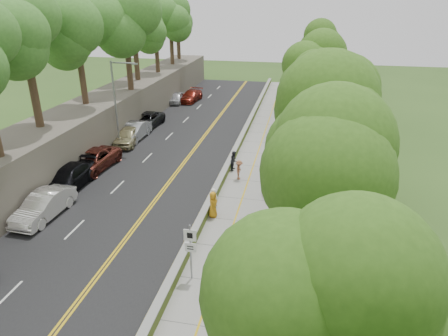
% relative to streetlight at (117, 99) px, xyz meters
% --- Properties ---
extents(ground, '(140.00, 140.00, 0.00)m').
position_rel_streetlight_xyz_m(ground, '(10.46, -14.00, -4.64)').
color(ground, '#33511E').
rests_on(ground, ground).
extents(road, '(11.20, 66.00, 0.04)m').
position_rel_streetlight_xyz_m(road, '(5.06, 1.00, -4.62)').
color(road, black).
rests_on(road, ground).
extents(sidewalk, '(4.20, 66.00, 0.05)m').
position_rel_streetlight_xyz_m(sidewalk, '(13.01, 1.00, -4.61)').
color(sidewalk, gray).
rests_on(sidewalk, ground).
extents(jersey_barrier, '(0.42, 66.00, 0.60)m').
position_rel_streetlight_xyz_m(jersey_barrier, '(10.71, 1.00, -4.34)').
color(jersey_barrier, '#B1E82F').
rests_on(jersey_barrier, ground).
extents(rock_embankment, '(5.00, 66.00, 4.00)m').
position_rel_streetlight_xyz_m(rock_embankment, '(-3.04, 1.00, -2.64)').
color(rock_embankment, '#595147').
rests_on(rock_embankment, ground).
extents(chainlink_fence, '(0.04, 66.00, 2.00)m').
position_rel_streetlight_xyz_m(chainlink_fence, '(15.11, 1.00, -3.64)').
color(chainlink_fence, slate).
rests_on(chainlink_fence, ground).
extents(trees_embankment, '(6.40, 66.00, 13.00)m').
position_rel_streetlight_xyz_m(trees_embankment, '(-2.54, 1.00, 5.86)').
color(trees_embankment, '#46882E').
rests_on(trees_embankment, rock_embankment).
extents(trees_fenceside, '(7.00, 66.00, 14.00)m').
position_rel_streetlight_xyz_m(trees_fenceside, '(17.46, 1.00, 2.36)').
color(trees_fenceside, '#41731E').
rests_on(trees_fenceside, ground).
extents(streetlight, '(2.52, 0.22, 8.00)m').
position_rel_streetlight_xyz_m(streetlight, '(0.00, 0.00, 0.00)').
color(streetlight, gray).
rests_on(streetlight, ground).
extents(signpost, '(0.62, 0.09, 3.10)m').
position_rel_streetlight_xyz_m(signpost, '(11.51, -17.02, -2.68)').
color(signpost, gray).
rests_on(signpost, sidewalk).
extents(construction_barrel, '(0.55, 0.55, 0.90)m').
position_rel_streetlight_xyz_m(construction_barrel, '(14.76, 5.89, -4.14)').
color(construction_barrel, '#C46100').
rests_on(construction_barrel, sidewalk).
extents(concrete_block, '(1.41, 1.18, 0.82)m').
position_rel_streetlight_xyz_m(concrete_block, '(13.66, -12.55, -4.18)').
color(concrete_block, gray).
rests_on(concrete_block, sidewalk).
extents(car_1, '(1.91, 4.99, 1.62)m').
position_rel_streetlight_xyz_m(car_1, '(0.64, -12.98, -3.79)').
color(car_1, white).
rests_on(car_1, road).
extents(car_2, '(3.09, 5.96, 1.60)m').
position_rel_streetlight_xyz_m(car_2, '(-0.14, -5.30, -3.80)').
color(car_2, maroon).
rests_on(car_2, road).
extents(car_3, '(2.41, 5.81, 1.68)m').
position_rel_streetlight_xyz_m(car_3, '(-0.14, -9.01, -3.76)').
color(car_3, black).
rests_on(car_3, road).
extents(car_4, '(2.37, 4.93, 1.62)m').
position_rel_streetlight_xyz_m(car_4, '(0.18, 1.11, -3.79)').
color(car_4, tan).
rests_on(car_4, road).
extents(car_5, '(1.85, 5.07, 1.66)m').
position_rel_streetlight_xyz_m(car_5, '(0.22, 2.42, -3.77)').
color(car_5, '#ABADB1').
rests_on(car_5, road).
extents(car_6, '(2.85, 5.60, 1.52)m').
position_rel_streetlight_xyz_m(car_6, '(-0.14, 6.51, -3.84)').
color(car_6, black).
rests_on(car_6, road).
extents(car_7, '(2.50, 5.17, 1.45)m').
position_rel_streetlight_xyz_m(car_7, '(1.46, 18.64, -3.88)').
color(car_7, maroon).
rests_on(car_7, road).
extents(car_8, '(1.82, 4.16, 1.40)m').
position_rel_streetlight_xyz_m(car_8, '(-0.14, 17.39, -3.90)').
color(car_8, silver).
rests_on(car_8, road).
extents(painter_0, '(0.57, 0.86, 1.73)m').
position_rel_streetlight_xyz_m(painter_0, '(11.21, -10.79, -3.72)').
color(painter_0, orange).
rests_on(painter_0, sidewalk).
extents(painter_1, '(0.59, 0.75, 1.80)m').
position_rel_streetlight_xyz_m(painter_1, '(11.21, -10.42, -3.69)').
color(painter_1, white).
rests_on(painter_1, sidewalk).
extents(painter_2, '(0.68, 0.83, 1.59)m').
position_rel_streetlight_xyz_m(painter_2, '(11.21, -3.05, -3.80)').
color(painter_2, '#232328').
rests_on(painter_2, sidewalk).
extents(painter_3, '(0.58, 1.00, 1.54)m').
position_rel_streetlight_xyz_m(painter_3, '(11.91, -4.81, -3.82)').
color(painter_3, '#9C5C3C').
rests_on(painter_3, sidewalk).
extents(person_far, '(1.08, 0.66, 1.72)m').
position_rel_streetlight_xyz_m(person_far, '(14.66, 10.71, -3.73)').
color(person_far, black).
rests_on(person_far, sidewalk).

